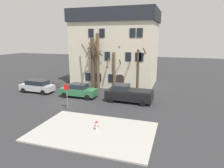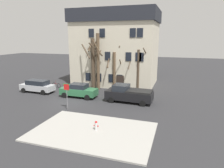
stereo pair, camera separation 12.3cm
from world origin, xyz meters
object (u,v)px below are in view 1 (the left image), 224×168
Objects in this scene: tree_bare_far at (114,68)px; tree_bare_end at (138,68)px; tree_bare_mid at (98,61)px; pickup_truck_black at (129,94)px; tree_bare_near at (93,61)px; fire_hydrant at (97,125)px; car_silver_wagon at (37,86)px; street_sign_pole at (67,92)px; car_green_sedan at (79,90)px; building_main at (116,47)px; bicycle_leaning at (56,85)px.

tree_bare_end reaches higher than tree_bare_far.
tree_bare_far is at bearing 21.49° from tree_bare_mid.
pickup_truck_black is at bearing -90.29° from tree_bare_end.
tree_bare_near is 10.63× the size of fire_hydrant.
street_sign_pole reaches higher than car_silver_wagon.
tree_bare_end is 1.20× the size of pickup_truck_black.
tree_bare_mid is 5.78m from tree_bare_end.
tree_bare_far reaches higher than fire_hydrant.
pickup_truck_black is at bearing -37.46° from tree_bare_mid.
tree_bare_mid is 10.39× the size of fire_hydrant.
pickup_truck_black is at bearing 0.51° from car_green_sedan.
tree_bare_mid is at bearing -158.51° from tree_bare_far.
tree_bare_far is 3.47m from tree_bare_end.
tree_bare_near is (-2.08, -4.63, -1.75)m from building_main.
building_main is 1.63× the size of tree_bare_mid.
street_sign_pole is at bearing -83.58° from tree_bare_near.
car_silver_wagon is 1.03× the size of car_green_sedan.
bicycle_leaning is at bearing -171.77° from tree_bare_mid.
tree_bare_far reaches higher than car_silver_wagon.
tree_bare_near is at bearing 144.33° from pickup_truck_black.
pickup_truck_black is 7.19m from street_sign_pole.
tree_bare_far is (3.06, 0.47, -1.00)m from tree_bare_near.
fire_hydrant is at bearing -68.57° from tree_bare_mid.
tree_bare_far is (0.98, -4.16, -2.75)m from building_main.
street_sign_pole is at bearing -50.49° from bicycle_leaning.
bicycle_leaning is (-8.57, -1.78, -2.70)m from tree_bare_far.
fire_hydrant is at bearing -94.51° from pickup_truck_black.
car_silver_wagon is at bearing 147.21° from street_sign_pole.
pickup_truck_black is 8.34m from fire_hydrant.
tree_bare_near is at bearing 114.25° from fire_hydrant.
tree_bare_end is at bearing 39.62° from car_green_sedan.
tree_bare_far is at bearing 8.80° from tree_bare_near.
car_silver_wagon is at bearing 177.41° from car_green_sedan.
car_green_sedan is at bearing -89.53° from tree_bare_near.
tree_bare_end is 5.77m from pickup_truck_black.
street_sign_pole is at bearing -32.79° from car_silver_wagon.
tree_bare_far is 6.52m from pickup_truck_black.
tree_bare_mid is 1.70× the size of car_green_sedan.
bicycle_leaning is (-12.00, 3.36, -0.61)m from pickup_truck_black.
tree_bare_far is at bearing -177.12° from tree_bare_end.
tree_bare_near is 1.69× the size of car_silver_wagon.
car_green_sedan is (-2.04, -9.35, -4.95)m from building_main.
bicycle_leaning is at bearing -168.29° from tree_bare_far.
tree_bare_far is 9.99m from street_sign_pole.
tree_bare_near is 5.70m from car_green_sedan.
street_sign_pole is (-5.48, -9.89, -1.30)m from tree_bare_end.
tree_bare_end is 12.52m from bicycle_leaning.
tree_bare_far is 13.95m from fire_hydrant.
tree_bare_far is at bearing 78.28° from street_sign_pole.
car_silver_wagon is at bearing -133.25° from building_main.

